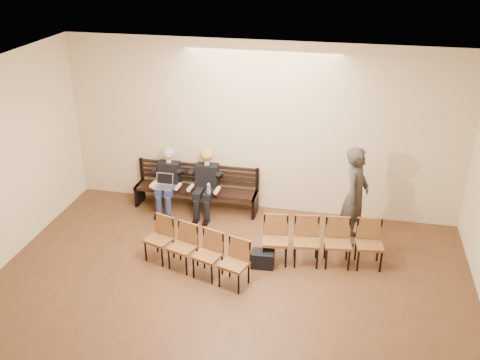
# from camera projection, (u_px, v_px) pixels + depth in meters

# --- Properties ---
(room_walls) EXTENTS (8.02, 10.01, 3.51)m
(room_walls) POSITION_uv_depth(u_px,v_px,m) (202.00, 183.00, 6.57)
(room_walls) COLOR beige
(room_walls) RESTS_ON ground
(bench) EXTENTS (2.60, 0.90, 0.45)m
(bench) POSITION_uv_depth(u_px,v_px,m) (196.00, 199.00, 11.22)
(bench) COLOR black
(bench) RESTS_ON ground
(seated_man) EXTENTS (0.54, 0.74, 1.29)m
(seated_man) POSITION_uv_depth(u_px,v_px,m) (168.00, 181.00, 11.04)
(seated_man) COLOR black
(seated_man) RESTS_ON ground
(seated_woman) EXTENTS (0.56, 0.77, 1.30)m
(seated_woman) POSITION_uv_depth(u_px,v_px,m) (206.00, 184.00, 10.88)
(seated_woman) COLOR black
(seated_woman) RESTS_ON ground
(laptop) EXTENTS (0.37, 0.29, 0.26)m
(laptop) POSITION_uv_depth(u_px,v_px,m) (163.00, 188.00, 10.88)
(laptop) COLOR silver
(laptop) RESTS_ON bench
(water_bottle) EXTENTS (0.08, 0.08, 0.24)m
(water_bottle) POSITION_uv_depth(u_px,v_px,m) (209.00, 195.00, 10.62)
(water_bottle) COLOR silver
(water_bottle) RESTS_ON bench
(bag) EXTENTS (0.41, 0.29, 0.29)m
(bag) POSITION_uv_depth(u_px,v_px,m) (263.00, 259.00, 9.32)
(bag) COLOR black
(bag) RESTS_ON ground
(passerby) EXTENTS (0.71, 0.90, 2.17)m
(passerby) POSITION_uv_depth(u_px,v_px,m) (356.00, 189.00, 9.70)
(passerby) COLOR #36312C
(passerby) RESTS_ON ground
(chair_row_front) EXTENTS (2.11, 0.73, 0.85)m
(chair_row_front) POSITION_uv_depth(u_px,v_px,m) (322.00, 243.00, 9.27)
(chair_row_front) COLOR brown
(chair_row_front) RESTS_ON ground
(chair_row_back) EXTENTS (2.00, 1.02, 0.81)m
(chair_row_back) POSITION_uv_depth(u_px,v_px,m) (195.00, 252.00, 9.06)
(chair_row_back) COLOR brown
(chair_row_back) RESTS_ON ground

